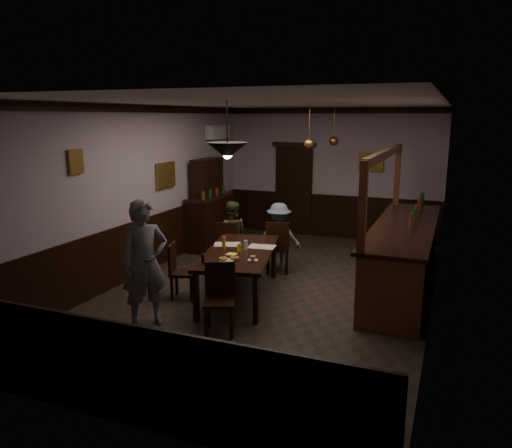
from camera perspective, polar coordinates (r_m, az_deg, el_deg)
The scene contains 31 objects.
room at distance 7.95m, azimuth 1.87°, elevation 2.82°, with size 5.01×8.01×3.01m.
dining_table at distance 7.79m, azimuth -1.92°, elevation -3.52°, with size 1.47×2.37×0.75m.
chair_far_left at distance 9.12m, azimuth -3.20°, elevation -2.31°, with size 0.49×0.49×0.93m.
chair_far_right at distance 8.98m, azimuth 2.47°, elevation -2.42°, with size 0.53×0.53×0.97m.
chair_near at distance 6.61m, azimuth -4.16°, elevation -8.07°, with size 0.52×0.52×0.92m.
chair_side at distance 7.88m, azimuth -8.82°, elevation -5.04°, with size 0.47×0.47×0.87m.
person_standing at distance 6.87m, azimuth -12.57°, elevation -4.43°, with size 0.63×0.41×1.73m, color slate.
person_seated_left at distance 9.36m, azimuth -2.86°, elevation -1.18°, with size 0.61×0.48×1.26m, color #454529.
person_seated_right at distance 9.22m, azimuth 2.62°, elevation -1.42°, with size 0.81×0.46×1.25m, color slate.
newspaper_left at distance 8.14m, azimuth -3.31°, elevation -2.34°, with size 0.42×0.30×0.01m, color silver.
newspaper_right at distance 7.98m, azimuth 0.67°, elevation -2.61°, with size 0.42×0.30×0.01m, color silver.
napkin at distance 7.58m, azimuth -2.82°, elevation -3.44°, with size 0.15×0.15×0.00m, color #F2E159.
saucer at distance 7.24m, azimuth -0.37°, elevation -4.15°, with size 0.15×0.15×0.01m, color white.
coffee_cup at distance 7.16m, azimuth -0.37°, elevation -3.97°, with size 0.08×0.08×0.07m, color white.
pastry_plate at distance 7.22m, azimuth -3.38°, elevation -4.20°, with size 0.22×0.22×0.01m, color white.
pastry_ring_a at distance 7.23m, azimuth -3.78°, elevation -3.96°, with size 0.13×0.13×0.04m, color #C68C47.
pastry_ring_b at distance 7.26m, azimuth -2.48°, elevation -3.88°, with size 0.13×0.13×0.04m, color #C68C47.
soda_can at distance 7.69m, azimuth -1.90°, elevation -2.75°, with size 0.07×0.07×0.12m, color yellow.
beer_glass at distance 7.85m, azimuth -3.70°, elevation -2.16°, with size 0.06×0.06×0.20m, color #BF721E.
water_glass at distance 7.80m, azimuth -1.18°, elevation -2.43°, with size 0.06×0.06×0.15m, color silver.
pepper_mill at distance 7.12m, azimuth -6.09°, elevation -3.96°, with size 0.04×0.04×0.14m, color black.
sideboard at distance 10.85m, azimuth -5.33°, elevation 1.38°, with size 0.52×1.45×1.92m.
bar_counter at distance 8.53m, azimuth 16.51°, elevation -3.38°, with size 0.94×4.05×2.27m.
door_back at distance 12.00m, azimuth 4.32°, elevation 3.80°, with size 0.90×0.06×2.10m, color black.
ac_unit at distance 11.46m, azimuth -4.40°, elevation 10.44°, with size 0.20×0.85×0.30m.
picture_left_small at distance 7.76m, azimuth -19.89°, elevation 6.72°, with size 0.04×0.28×0.36m.
picture_left_large at distance 9.72m, azimuth -10.27°, elevation 5.54°, with size 0.04×0.62×0.48m.
picture_back at distance 11.51m, azimuth 13.02°, elevation 6.93°, with size 0.55×0.04×0.42m.
pendant_iron at distance 6.73m, azimuth -3.30°, elevation 8.37°, with size 0.56×0.56×0.76m.
pendant_brass_mid at distance 9.44m, azimuth 6.08°, elevation 9.12°, with size 0.20×0.20×0.81m.
pendant_brass_far at distance 10.49m, azimuth 8.88°, elevation 9.34°, with size 0.20×0.20×0.81m.
Camera 1 is at (2.69, -7.37, 2.79)m, focal length 35.00 mm.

